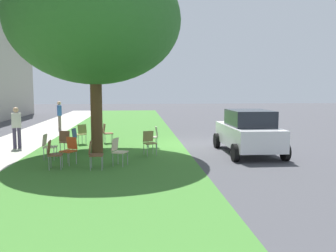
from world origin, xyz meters
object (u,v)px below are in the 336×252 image
object	(u,v)px
street_tree	(95,21)
parked_car	(248,132)
chair_4	(66,140)
pedestrian_1	(16,126)
chair_5	(106,132)
chair_3	(154,135)
chair_8	(94,152)
chair_6	(53,152)
chair_0	(149,141)
pedestrian_0	(59,114)
chair_1	(48,145)
chair_7	(118,150)
chair_10	(70,148)
chair_9	(72,137)
chair_2	(81,133)

from	to	relation	value
street_tree	parked_car	bearing A→B (deg)	-97.41
chair_4	pedestrian_1	bearing A→B (deg)	57.95
parked_car	chair_5	bearing A→B (deg)	61.16
chair_3	chair_8	bearing A→B (deg)	152.12
street_tree	pedestrian_1	size ratio (longest dim) A/B	4.32
chair_3	chair_6	world-z (taller)	same
chair_0	pedestrian_0	bearing A→B (deg)	31.17
parked_car	pedestrian_1	distance (m)	9.23
chair_3	chair_4	world-z (taller)	same
chair_1	pedestrian_1	world-z (taller)	pedestrian_1
chair_3	chair_7	bearing A→B (deg)	158.64
chair_0	chair_10	world-z (taller)	same
chair_1	chair_9	distance (m)	1.83
chair_8	chair_10	distance (m)	1.19
chair_7	pedestrian_0	xyz separation A→B (m)	(9.95, 3.91, 0.41)
chair_6	chair_7	world-z (taller)	same
chair_3	chair_10	bearing A→B (deg)	135.97
pedestrian_0	chair_4	bearing A→B (deg)	-166.55
chair_2	parked_car	xyz separation A→B (m)	(-2.80, -6.59, 0.32)
chair_0	chair_9	size ratio (longest dim) A/B	1.00
chair_0	chair_1	bearing A→B (deg)	99.37
chair_5	pedestrian_0	distance (m)	6.14
chair_4	chair_6	size ratio (longest dim) A/B	1.00
chair_5	chair_6	distance (m)	5.16
chair_3	chair_6	bearing A→B (deg)	138.24
chair_7	chair_10	size ratio (longest dim) A/B	1.00
chair_1	chair_5	xyz separation A→B (m)	(3.51, -1.70, 0.00)
chair_5	chair_3	bearing A→B (deg)	-124.00
chair_8	chair_4	bearing A→B (deg)	26.80
chair_9	parked_car	size ratio (longest dim) A/B	0.24
chair_2	chair_6	world-z (taller)	same
chair_2	pedestrian_1	size ratio (longest dim) A/B	0.52
chair_0	chair_4	distance (m)	3.14
chair_9	chair_6	bearing A→B (deg)	-179.72
chair_1	chair_2	bearing A→B (deg)	-10.62
street_tree	chair_9	world-z (taller)	street_tree
chair_3	chair_5	world-z (taller)	same
street_tree	pedestrian_0	bearing A→B (deg)	21.57
chair_6	parked_car	bearing A→B (deg)	-73.46
chair_2	chair_4	distance (m)	2.25
chair_4	chair_7	xyz separation A→B (m)	(-2.23, -2.06, 0.00)
parked_car	chair_10	bearing A→B (deg)	101.81
chair_8	pedestrian_1	size ratio (longest dim) A/B	0.52
street_tree	chair_7	size ratio (longest dim) A/B	8.29
chair_6	chair_9	world-z (taller)	same
chair_2	pedestrian_1	world-z (taller)	pedestrian_1
parked_car	street_tree	bearing A→B (deg)	82.59
chair_2	pedestrian_1	bearing A→B (deg)	109.29
chair_2	chair_8	world-z (taller)	same
chair_2	chair_8	size ratio (longest dim) A/B	1.00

